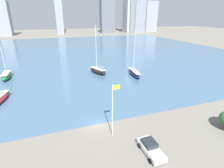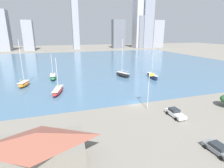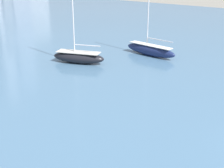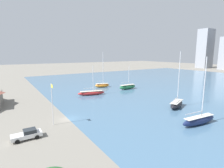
% 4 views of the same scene
% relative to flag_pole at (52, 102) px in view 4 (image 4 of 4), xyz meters
% --- Properties ---
extents(ground_plane, '(500.00, 500.00, 0.00)m').
position_rel_flag_pole_xyz_m(ground_plane, '(-1.65, 3.84, -5.03)').
color(ground_plane, gray).
extents(harbor_water, '(180.00, 140.00, 0.00)m').
position_rel_flag_pole_xyz_m(harbor_water, '(-1.65, 73.84, -5.03)').
color(harbor_water, '#476B89').
rests_on(harbor_water, ground_plane).
extents(flag_pole, '(1.24, 0.14, 9.13)m').
position_rel_flag_pole_xyz_m(flag_pole, '(0.00, 0.00, 0.00)').
color(flag_pole, silver).
rests_on(flag_pole, ground_plane).
extents(sailboat_orange, '(4.23, 7.06, 16.13)m').
position_rel_flag_pole_xyz_m(sailboat_orange, '(-32.13, 30.09, -4.00)').
color(sailboat_orange, orange).
rests_on(sailboat_orange, harbor_water).
extents(sailboat_navy, '(2.67, 9.90, 14.63)m').
position_rel_flag_pole_xyz_m(sailboat_navy, '(16.73, 26.67, -3.98)').
color(sailboat_navy, '#19234C').
rests_on(sailboat_navy, harbor_water).
extents(sailboat_black, '(5.29, 8.56, 15.79)m').
position_rel_flag_pole_xyz_m(sailboat_black, '(6.14, 33.00, -4.01)').
color(sailboat_black, black).
rests_on(sailboat_black, harbor_water).
extents(sailboat_green, '(2.50, 8.32, 10.03)m').
position_rel_flag_pole_xyz_m(sailboat_green, '(-22.42, 37.32, -3.99)').
color(sailboat_green, '#236B3D').
rests_on(sailboat_green, harbor_water).
extents(sailboat_red, '(4.61, 10.34, 10.93)m').
position_rel_flag_pole_xyz_m(sailboat_red, '(-20.89, 19.17, -4.19)').
color(sailboat_red, '#B72828').
rests_on(sailboat_red, harbor_water).
extents(parked_pickup_white, '(2.35, 5.09, 1.74)m').
position_rel_flag_pole_xyz_m(parked_pickup_white, '(3.84, -5.57, -4.16)').
color(parked_pickup_white, white).
rests_on(parked_pickup_white, ground_plane).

